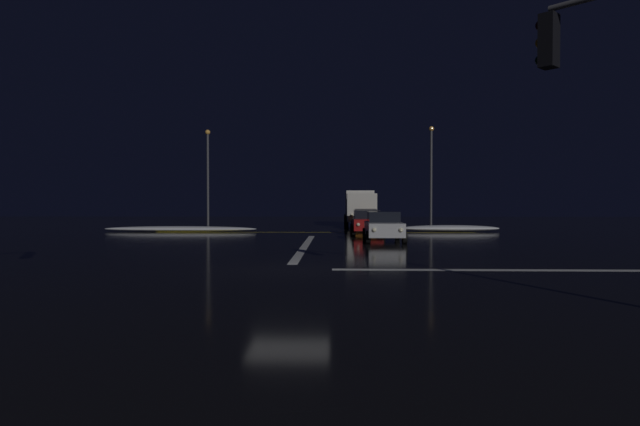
% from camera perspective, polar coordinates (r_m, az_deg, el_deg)
% --- Properties ---
extents(ground, '(120.00, 120.00, 0.10)m').
position_cam_1_polar(ground, '(16.50, -3.35, -6.21)').
color(ground, black).
extents(stop_line_north, '(0.35, 14.88, 0.01)m').
position_cam_1_polar(stop_line_north, '(25.10, -1.63, -3.56)').
color(stop_line_north, white).
rests_on(stop_line_north, ground).
extents(centre_line_ns, '(22.00, 0.15, 0.01)m').
position_cam_1_polar(centre_line_ns, '(36.66, -0.60, -2.07)').
color(centre_line_ns, yellow).
rests_on(centre_line_ns, ground).
extents(crosswalk_bar_east, '(14.88, 0.40, 0.01)m').
position_cam_1_polar(crosswalk_bar_east, '(18.00, 25.83, -5.53)').
color(crosswalk_bar_east, white).
rests_on(crosswalk_bar_east, ground).
extents(snow_bank_left_curb, '(10.80, 1.50, 0.38)m').
position_cam_1_polar(snow_bank_left_curb, '(38.72, -14.72, -1.66)').
color(snow_bank_left_curb, white).
rests_on(snow_bank_left_curb, ground).
extents(snow_bank_right_curb, '(6.96, 1.50, 0.46)m').
position_cam_1_polar(snow_bank_right_curb, '(38.53, 13.68, -1.61)').
color(snow_bank_right_curb, white).
rests_on(snow_bank_right_curb, ground).
extents(sedan_silver, '(2.02, 4.33, 1.57)m').
position_cam_1_polar(sedan_silver, '(28.23, 6.80, -1.42)').
color(sedan_silver, '#B7B7BC').
rests_on(sedan_silver, ground).
extents(sedan_red, '(2.02, 4.33, 1.57)m').
position_cam_1_polar(sedan_red, '(34.35, 5.03, -0.96)').
color(sedan_red, maroon).
rests_on(sedan_red, ground).
extents(sedan_orange, '(2.02, 4.33, 1.57)m').
position_cam_1_polar(sedan_orange, '(40.39, 4.85, -0.64)').
color(sedan_orange, '#C66014').
rests_on(sedan_orange, ground).
extents(box_truck, '(2.68, 8.28, 3.08)m').
position_cam_1_polar(box_truck, '(47.14, 4.27, 0.72)').
color(box_truck, beige).
rests_on(box_truck, ground).
extents(streetlamp_right_far, '(0.44, 0.44, 8.66)m').
position_cam_1_polar(streetlamp_right_far, '(47.41, 11.80, 4.70)').
color(streetlamp_right_far, '#424247').
rests_on(streetlamp_right_far, ground).
extents(streetlamp_left_far, '(0.44, 0.44, 8.43)m').
position_cam_1_polar(streetlamp_left_far, '(47.98, -11.90, 4.51)').
color(streetlamp_left_far, '#424247').
rests_on(streetlamp_left_far, ground).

